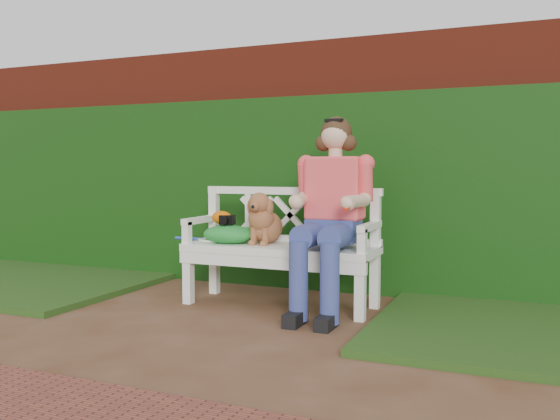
% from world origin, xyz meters
% --- Properties ---
extents(ground, '(60.00, 60.00, 0.00)m').
position_xyz_m(ground, '(0.00, 0.00, 0.00)').
color(ground, '#4A2C17').
extents(brick_wall, '(10.00, 0.30, 2.20)m').
position_xyz_m(brick_wall, '(0.00, 1.90, 1.10)').
color(brick_wall, maroon).
rests_on(brick_wall, ground).
extents(ivy_hedge, '(10.00, 0.18, 1.70)m').
position_xyz_m(ivy_hedge, '(0.00, 1.68, 0.85)').
color(ivy_hedge, '#143A0F').
rests_on(ivy_hedge, ground).
extents(grass_left, '(2.60, 2.00, 0.05)m').
position_xyz_m(grass_left, '(-2.40, 0.90, 0.03)').
color(grass_left, black).
rests_on(grass_left, ground).
extents(garden_bench, '(1.64, 0.78, 0.48)m').
position_xyz_m(garden_bench, '(0.28, 0.94, 0.24)').
color(garden_bench, white).
rests_on(garden_bench, ground).
extents(seated_woman, '(0.74, 0.91, 1.46)m').
position_xyz_m(seated_woman, '(0.72, 0.92, 0.73)').
color(seated_woman, '#EE2F3D').
rests_on(seated_woman, ground).
extents(dog, '(0.40, 0.45, 0.41)m').
position_xyz_m(dog, '(0.15, 0.95, 0.69)').
color(dog, '#BA5F35').
rests_on(dog, garden_bench).
extents(tennis_racket, '(0.58, 0.39, 0.03)m').
position_xyz_m(tennis_racket, '(-0.31, 0.92, 0.49)').
color(tennis_racket, silver).
rests_on(tennis_racket, garden_bench).
extents(green_bag, '(0.52, 0.46, 0.15)m').
position_xyz_m(green_bag, '(-0.14, 0.89, 0.55)').
color(green_bag, '#26871F').
rests_on(green_bag, garden_bench).
extents(camera_item, '(0.13, 0.10, 0.08)m').
position_xyz_m(camera_item, '(-0.15, 0.89, 0.66)').
color(camera_item, black).
rests_on(camera_item, green_bag).
extents(baseball_glove, '(0.19, 0.16, 0.11)m').
position_xyz_m(baseball_glove, '(-0.21, 0.91, 0.68)').
color(baseball_glove, '#CF5B05').
rests_on(baseball_glove, green_bag).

